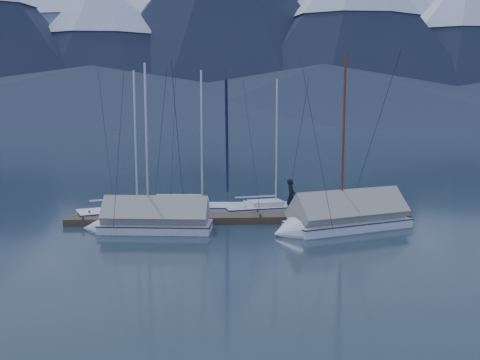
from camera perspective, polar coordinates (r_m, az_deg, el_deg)
The scene contains 10 objects.
ground at distance 25.00m, azimuth 0.29°, elevation -5.60°, with size 1000.00×1000.00×0.00m, color black.
mountain_range at distance 398.34m, azimuth -2.86°, elevation 15.04°, with size 877.00×584.00×150.50m.
dock at distance 26.93m, azimuth 0.00°, elevation -4.42°, with size 18.00×1.50×0.54m.
mooring_posts at distance 26.85m, azimuth -1.07°, elevation -3.93°, with size 15.12×1.52×0.35m.
sailboat_open_left at distance 29.25m, azimuth -10.55°, elevation -3.50°, with size 6.87×4.20×8.79m.
sailboat_open_mid at distance 29.45m, azimuth -3.33°, elevation -3.31°, with size 6.82×2.88×8.87m.
sailboat_open_right at distance 29.76m, azimuth 4.85°, elevation -3.23°, with size 6.57×3.22×8.37m.
sailboat_covered_near at distance 25.36m, azimuth 11.02°, elevation -4.46°, with size 7.59×4.62×9.46m.
sailboat_covered_far at distance 25.03m, azimuth -10.52°, elevation -4.70°, with size 6.44×2.77×8.79m.
person at distance 27.23m, azimuth 5.75°, elevation -1.83°, with size 0.68×0.45×1.87m, color black.
Camera 1 is at (-1.67, -24.30, 5.62)m, focal length 38.00 mm.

